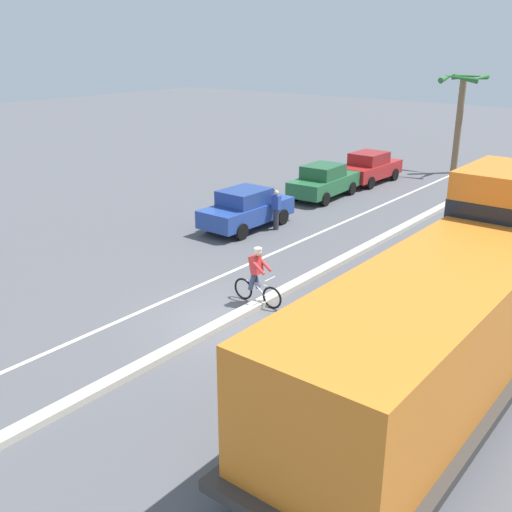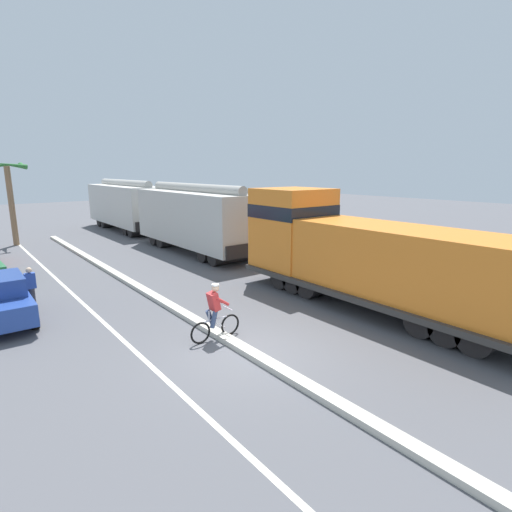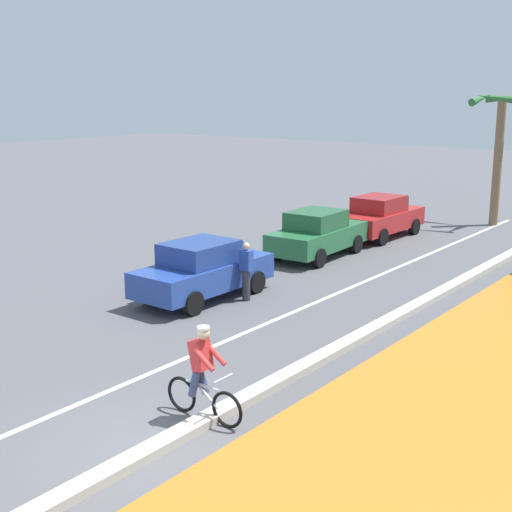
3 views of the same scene
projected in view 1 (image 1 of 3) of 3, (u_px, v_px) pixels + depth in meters
ground_plane at (234, 320)px, 16.34m from camera, size 120.00×120.00×0.00m
median_curb at (346, 258)px, 20.74m from camera, size 0.36×36.00×0.16m
lane_stripe at (289, 246)px, 22.16m from camera, size 0.14×36.00×0.01m
locomotive at (462, 306)px, 12.90m from camera, size 3.10×11.61×4.20m
parked_car_blue at (246, 209)px, 24.03m from camera, size 1.87×4.22×1.62m
parked_car_green at (324, 181)px, 28.67m from camera, size 1.97×4.27×1.62m
parked_car_red at (369, 167)px, 31.78m from camera, size 1.91×4.24×1.62m
cyclist at (257, 277)px, 17.09m from camera, size 1.71×0.48×1.71m
palm_tree_near at (461, 101)px, 33.00m from camera, size 2.23×2.34×5.60m
pedestrian_by_cars at (276, 209)px, 23.83m from camera, size 0.34×0.22×1.62m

